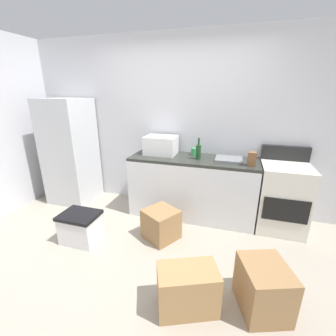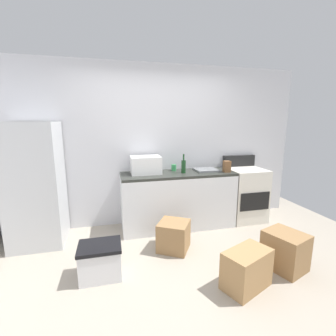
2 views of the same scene
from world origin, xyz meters
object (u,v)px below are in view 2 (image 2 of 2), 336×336
knife_block (227,166)px  cardboard_box_medium (247,269)px  cardboard_box_large (285,251)px  wine_bottle (184,166)px  storage_bin (100,260)px  stove_oven (245,193)px  cardboard_box_small (174,236)px  coffee_mug (174,168)px  refrigerator (35,185)px  microwave (146,165)px

knife_block → cardboard_box_medium: 1.72m
knife_block → cardboard_box_medium: knife_block is taller
knife_block → cardboard_box_large: knife_block is taller
wine_bottle → storage_bin: 1.82m
stove_oven → cardboard_box_small: 1.65m
wine_bottle → coffee_mug: (-0.10, 0.20, -0.06)m
wine_bottle → cardboard_box_large: wine_bottle is taller
storage_bin → stove_oven: bearing=23.6°
stove_oven → cardboard_box_medium: (-0.94, -1.59, -0.26)m
cardboard_box_large → knife_block: bearing=95.6°
cardboard_box_large → cardboard_box_small: 1.35m
knife_block → cardboard_box_large: size_ratio=0.41×
coffee_mug → stove_oven: bearing=-7.3°
stove_oven → cardboard_box_large: 1.46m
knife_block → cardboard_box_small: 1.41m
refrigerator → storage_bin: 1.47m
knife_block → cardboard_box_large: bearing=-84.4°
coffee_mug → knife_block: knife_block is taller
refrigerator → cardboard_box_large: size_ratio=3.88×
cardboard_box_large → storage_bin: bearing=170.4°
coffee_mug → cardboard_box_small: bearing=-105.1°
wine_bottle → storage_bin: bearing=-141.6°
refrigerator → knife_block: 2.83m
refrigerator → microwave: size_ratio=3.69×
refrigerator → cardboard_box_small: 2.02m
refrigerator → knife_block: (2.82, -0.09, 0.14)m
refrigerator → microwave: (1.54, 0.12, 0.19)m
microwave → wine_bottle: 0.59m
cardboard_box_large → cardboard_box_medium: cardboard_box_large is taller
refrigerator → cardboard_box_medium: bearing=-33.4°
refrigerator → stove_oven: size_ratio=1.54×
cardboard_box_small → storage_bin: (-0.94, -0.36, -0.00)m
refrigerator → cardboard_box_medium: (2.33, -1.54, -0.65)m
coffee_mug → cardboard_box_large: 1.96m
cardboard_box_large → cardboard_box_medium: 0.64m
stove_oven → storage_bin: bearing=-156.4°
cardboard_box_medium → refrigerator: bearing=146.6°
stove_oven → cardboard_box_small: stove_oven is taller
microwave → cardboard_box_medium: size_ratio=0.91×
microwave → storage_bin: (-0.69, -1.12, -0.84)m
cardboard_box_large → microwave: bearing=133.6°
cardboard_box_medium → wine_bottle: bearing=97.5°
microwave → knife_block: microwave is taller
wine_bottle → stove_oven: bearing=2.3°
stove_oven → coffee_mug: 1.34m
stove_oven → storage_bin: size_ratio=2.39×
coffee_mug → cardboard_box_medium: (0.31, -1.75, -0.75)m
storage_bin → coffee_mug: bearing=46.1°
microwave → wine_bottle: wine_bottle is taller
refrigerator → knife_block: refrigerator is taller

